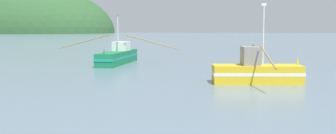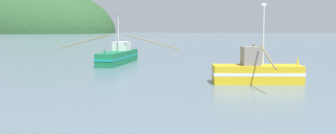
{
  "view_description": "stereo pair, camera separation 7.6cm",
  "coord_description": "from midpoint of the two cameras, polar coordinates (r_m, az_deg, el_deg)",
  "views": [
    {
      "loc": [
        8.69,
        -0.61,
        4.31
      ],
      "look_at": [
        3.43,
        27.55,
        1.4
      ],
      "focal_mm": 42.28,
      "sensor_mm": 36.0,
      "label": 1
    },
    {
      "loc": [
        8.76,
        -0.6,
        4.31
      ],
      "look_at": [
        3.43,
        27.55,
        1.4
      ],
      "focal_mm": 42.28,
      "sensor_mm": 36.0,
      "label": 2
    }
  ],
  "objects": [
    {
      "name": "hill_mid_left",
      "position": [
        294.45,
        -17.96,
        4.67
      ],
      "size": [
        108.36,
        86.69,
        62.47
      ],
      "primitive_type": "ellipsoid",
      "color": "#2D562D",
      "rests_on": "ground"
    },
    {
      "name": "fishing_boat_yellow",
      "position": [
        31.15,
        12.66,
        -0.65
      ],
      "size": [
        7.08,
        11.34,
        6.11
      ],
      "rotation": [
        0.0,
        0.0,
        0.17
      ],
      "color": "gold",
      "rests_on": "ground"
    },
    {
      "name": "fishing_boat_green",
      "position": [
        46.89,
        -7.11,
        1.56
      ],
      "size": [
        14.49,
        10.62,
        5.73
      ],
      "rotation": [
        0.0,
        0.0,
        4.73
      ],
      "color": "#197A47",
      "rests_on": "ground"
    }
  ]
}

